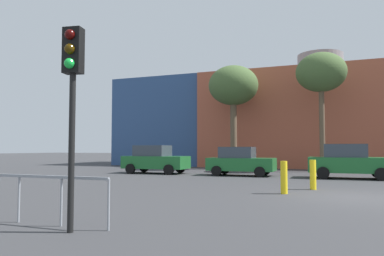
# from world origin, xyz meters

# --- Properties ---
(ground_plane) EXTENTS (200.00, 200.00, 0.00)m
(ground_plane) POSITION_xyz_m (0.00, 0.00, 0.00)
(ground_plane) COLOR #38383A
(building_backdrop) EXTENTS (37.66, 11.35, 10.15)m
(building_backdrop) POSITION_xyz_m (-1.87, 22.10, 4.15)
(building_backdrop) COLOR #B2563D
(building_backdrop) RESTS_ON ground_plane
(parked_car_0) EXTENTS (4.14, 2.03, 1.79)m
(parked_car_0) POSITION_xyz_m (-11.56, 8.13, 0.89)
(parked_car_0) COLOR #1E662D
(parked_car_0) RESTS_ON ground_plane
(parked_car_1) EXTENTS (3.89, 1.91, 1.69)m
(parked_car_1) POSITION_xyz_m (-5.96, 8.13, 0.84)
(parked_car_1) COLOR #1E662D
(parked_car_1) RESTS_ON ground_plane
(parked_car_2) EXTENTS (4.23, 2.07, 1.83)m
(parked_car_2) POSITION_xyz_m (-0.04, 8.13, 0.91)
(parked_car_2) COLOR #1E662D
(parked_car_2) RESTS_ON ground_plane
(traffic_light_near_left) EXTENTS (0.40, 0.39, 3.95)m
(traffic_light_near_left) POSITION_xyz_m (-5.44, -7.50, 2.90)
(traffic_light_near_left) COLOR black
(traffic_light_near_left) RESTS_ON ground_plane
(bare_tree_0) EXTENTS (3.79, 3.79, 7.93)m
(bare_tree_0) POSITION_xyz_m (-7.91, 14.07, 6.31)
(bare_tree_0) COLOR brown
(bare_tree_0) RESTS_ON ground_plane
(bare_tree_2) EXTENTS (3.39, 3.39, 8.20)m
(bare_tree_2) POSITION_xyz_m (-1.54, 13.47, 6.75)
(bare_tree_2) COLOR brown
(bare_tree_2) RESTS_ON ground_plane
(bollard_yellow_0) EXTENTS (0.24, 0.24, 1.15)m
(bollard_yellow_0) POSITION_xyz_m (-1.55, 1.91, 0.58)
(bollard_yellow_0) COLOR yellow
(bollard_yellow_0) RESTS_ON ground_plane
(bollard_yellow_1) EXTENTS (0.24, 0.24, 1.15)m
(bollard_yellow_1) POSITION_xyz_m (-2.42, 0.12, 0.58)
(bollard_yellow_1) COLOR yellow
(bollard_yellow_1) RESTS_ON ground_plane
(pedestrian_railing) EXTENTS (5.77, 0.06, 1.03)m
(pedestrian_railing) POSITION_xyz_m (-7.71, -7.09, 0.79)
(pedestrian_railing) COLOR gray
(pedestrian_railing) RESTS_ON ground_plane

